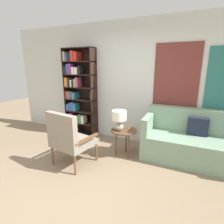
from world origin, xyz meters
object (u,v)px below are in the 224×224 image
object	(u,v)px
side_table	(124,133)
table_lamp	(119,118)
armchair	(68,137)
bookshelf	(77,93)
couch	(196,143)

from	to	relation	value
side_table	table_lamp	world-z (taller)	table_lamp
armchair	side_table	xyz separation A→B (m)	(0.74, 0.76, -0.08)
side_table	bookshelf	bearing A→B (deg)	157.70
bookshelf	couch	xyz separation A→B (m)	(2.79, -0.24, -0.71)
bookshelf	couch	bearing A→B (deg)	-4.90
armchair	side_table	world-z (taller)	armchair
armchair	table_lamp	distance (m)	0.99
couch	side_table	distance (m)	1.35
side_table	couch	bearing A→B (deg)	16.19
armchair	table_lamp	size ratio (longest dim) A/B	2.54
couch	side_table	bearing A→B (deg)	-163.81
bookshelf	armchair	world-z (taller)	bookshelf
bookshelf	table_lamp	size ratio (longest dim) A/B	5.46
table_lamp	couch	bearing A→B (deg)	18.12
bookshelf	couch	size ratio (longest dim) A/B	1.14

